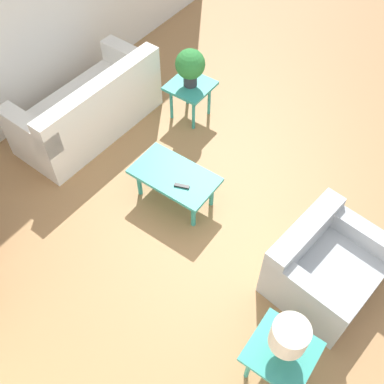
# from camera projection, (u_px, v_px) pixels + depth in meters

# --- Properties ---
(ground_plane) EXTENTS (14.00, 14.00, 0.00)m
(ground_plane) POSITION_uv_depth(u_px,v_px,m) (241.00, 213.00, 4.90)
(ground_plane) COLOR #A87A4C
(wall_right) EXTENTS (0.12, 7.20, 2.70)m
(wall_right) POSITION_uv_depth(u_px,v_px,m) (15.00, 10.00, 4.94)
(wall_right) COLOR white
(wall_right) RESTS_ON ground_plane
(sofa) EXTENTS (0.90, 1.86, 0.85)m
(sofa) POSITION_uv_depth(u_px,v_px,m) (90.00, 109.00, 5.46)
(sofa) COLOR white
(sofa) RESTS_ON ground_plane
(armchair) EXTENTS (0.97, 1.08, 0.70)m
(armchair) POSITION_uv_depth(u_px,v_px,m) (324.00, 267.00, 4.17)
(armchair) COLOR #A8ADB2
(armchair) RESTS_ON ground_plane
(coffee_table) EXTENTS (0.91, 0.52, 0.41)m
(coffee_table) POSITION_uv_depth(u_px,v_px,m) (175.00, 178.00, 4.75)
(coffee_table) COLOR teal
(coffee_table) RESTS_ON ground_plane
(side_table_plant) EXTENTS (0.51, 0.51, 0.50)m
(side_table_plant) POSITION_uv_depth(u_px,v_px,m) (190.00, 90.00, 5.55)
(side_table_plant) COLOR teal
(side_table_plant) RESTS_ON ground_plane
(side_table_lamp) EXTENTS (0.51, 0.51, 0.50)m
(side_table_lamp) POSITION_uv_depth(u_px,v_px,m) (281.00, 354.00, 3.54)
(side_table_lamp) COLOR teal
(side_table_lamp) RESTS_ON ground_plane
(potted_plant) EXTENTS (0.36, 0.36, 0.48)m
(potted_plant) POSITION_uv_depth(u_px,v_px,m) (190.00, 65.00, 5.27)
(potted_plant) COLOR #333338
(potted_plant) RESTS_ON side_table_plant
(table_lamp) EXTENTS (0.28, 0.28, 0.44)m
(table_lamp) POSITION_uv_depth(u_px,v_px,m) (289.00, 337.00, 3.25)
(table_lamp) COLOR #997F4C
(table_lamp) RESTS_ON side_table_lamp
(remote_control) EXTENTS (0.16, 0.09, 0.02)m
(remote_control) POSITION_uv_depth(u_px,v_px,m) (182.00, 186.00, 4.60)
(remote_control) COLOR black
(remote_control) RESTS_ON coffee_table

